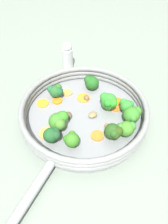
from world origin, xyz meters
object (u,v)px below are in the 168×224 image
at_px(carrot_slice_7, 84,98).
at_px(broccoli_floret_9, 72,140).
at_px(carrot_slice_1, 115,108).
at_px(broccoli_floret_2, 91,82).
at_px(broccoli_floret_8, 53,135).
at_px(mushroom_piece_0, 69,115).
at_px(mushroom_piece_1, 93,115).
at_px(carrot_slice_4, 67,93).
at_px(mushroom_piece_2, 85,97).
at_px(broccoli_floret_4, 109,101).
at_px(carrot_slice_0, 97,136).
at_px(carrot_slice_6, 118,101).
at_px(mushroom_piece_3, 108,127).
at_px(broccoli_floret_3, 114,132).
at_px(salt_shaker, 68,56).
at_px(carrot_slice_3, 47,133).
at_px(broccoli_floret_7, 132,115).
at_px(broccoli_floret_0, 126,105).
at_px(skillet, 84,118).
at_px(broccoli_floret_5, 56,91).
at_px(broccoli_floret_6, 126,128).
at_px(carrot_slice_2, 43,103).
at_px(broccoli_floret_1, 59,121).
at_px(carrot_slice_5, 57,101).

bearing_deg(carrot_slice_7, broccoli_floret_9, 86.86).
height_order(carrot_slice_1, broccoli_floret_9, broccoli_floret_9).
bearing_deg(broccoli_floret_2, broccoli_floret_8, 70.87).
distance_m(mushroom_piece_0, mushroom_piece_1, 0.07).
xyz_separation_m(carrot_slice_4, mushroom_piece_2, (-0.06, 0.02, 0.01)).
height_order(broccoli_floret_4, mushroom_piece_0, broccoli_floret_4).
relative_size(carrot_slice_0, mushroom_piece_2, 1.59).
height_order(carrot_slice_6, mushroom_piece_3, mushroom_piece_3).
height_order(broccoli_floret_3, mushroom_piece_1, broccoli_floret_3).
xyz_separation_m(carrot_slice_1, broccoli_floret_8, (0.16, 0.14, 0.03)).
xyz_separation_m(carrot_slice_4, broccoli_floret_9, (-0.04, 0.19, 0.03)).
relative_size(mushroom_piece_1, salt_shaker, 0.27).
bearing_deg(carrot_slice_3, broccoli_floret_3, -179.94).
height_order(broccoli_floret_7, broccoli_floret_9, broccoli_floret_7).
bearing_deg(broccoli_floret_0, mushroom_piece_1, 15.07).
bearing_deg(mushroom_piece_3, broccoli_floret_7, -155.31).
xyz_separation_m(skillet, broccoli_floret_9, (0.02, 0.11, 0.04)).
distance_m(broccoli_floret_5, broccoli_floret_6, 0.24).
bearing_deg(carrot_slice_3, broccoli_floret_0, -154.19).
height_order(broccoli_floret_3, broccoli_floret_4, broccoli_floret_4).
xyz_separation_m(carrot_slice_3, broccoli_floret_0, (-0.21, -0.10, 0.03)).
bearing_deg(carrot_slice_0, broccoli_floret_5, -44.52).
relative_size(broccoli_floret_4, broccoli_floret_5, 1.19).
xyz_separation_m(carrot_slice_2, broccoli_floret_0, (-0.25, 0.01, 0.03)).
distance_m(carrot_slice_4, carrot_slice_6, 0.16).
bearing_deg(mushroom_piece_2, carrot_slice_2, 15.05).
bearing_deg(broccoli_floret_9, skillet, -99.94).
distance_m(broccoli_floret_0, salt_shaker, 0.30).
bearing_deg(skillet, broccoli_floret_8, 55.74).
relative_size(broccoli_floret_6, broccoli_floret_8, 1.07).
height_order(carrot_slice_1, broccoli_floret_3, broccoli_floret_3).
bearing_deg(carrot_slice_0, carrot_slice_7, -69.46).
xyz_separation_m(carrot_slice_4, broccoli_floret_1, (-0.00, 0.14, 0.03)).
bearing_deg(broccoli_floret_2, broccoli_floret_9, 83.17).
distance_m(carrot_slice_2, broccoli_floret_2, 0.16).
xyz_separation_m(broccoli_floret_5, salt_shaker, (-0.01, -0.18, 0.01)).
distance_m(broccoli_floret_0, broccoli_floret_1, 0.19).
bearing_deg(carrot_slice_2, broccoli_floret_2, -147.84).
distance_m(carrot_slice_5, carrot_slice_7, 0.08).
distance_m(broccoli_floret_4, broccoli_floret_5, 0.16).
xyz_separation_m(carrot_slice_0, broccoli_floret_7, (-0.09, -0.06, 0.03)).
relative_size(carrot_slice_4, broccoli_floret_2, 0.68).
xyz_separation_m(carrot_slice_6, broccoli_floret_9, (0.11, 0.17, 0.03)).
bearing_deg(skillet, salt_shaker, -70.75).
bearing_deg(carrot_slice_2, broccoli_floret_9, 127.90).
relative_size(carrot_slice_3, broccoli_floret_9, 0.86).
bearing_deg(broccoli_floret_1, mushroom_piece_3, -173.89).
xyz_separation_m(carrot_slice_4, mushroom_piece_1, (-0.09, 0.09, 0.00)).
height_order(broccoli_floret_0, mushroom_piece_0, broccoli_floret_0).
bearing_deg(broccoli_floret_1, broccoli_floret_2, -111.64).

